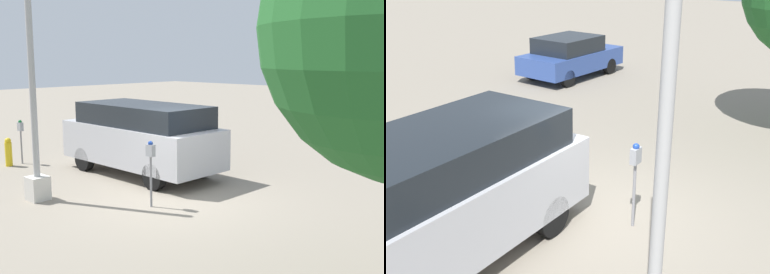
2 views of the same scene
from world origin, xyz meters
TOP-DOWN VIEW (x-y plane):
  - ground_plane at (0.00, 0.00)m, footprint 80.00×80.00m
  - parking_meter_near at (0.01, 0.60)m, footprint 0.20×0.11m
  - parking_meter_far at (6.15, 0.39)m, footprint 0.20×0.11m
  - lamp_post at (2.29, 2.02)m, footprint 0.44×0.44m
  - parked_van at (2.42, -1.23)m, footprint 4.86×1.98m
  - fire_hydrant at (6.11, 0.82)m, footprint 0.20×0.20m

SIDE VIEW (x-z plane):
  - ground_plane at x=0.00m, z-range 0.00..0.00m
  - fire_hydrant at x=6.11m, z-range 0.00..0.86m
  - parking_meter_far at x=6.15m, z-range 0.32..1.68m
  - parking_meter_near at x=0.01m, z-range 0.35..1.81m
  - parked_van at x=2.42m, z-range 0.09..2.06m
  - lamp_post at x=2.29m, z-range -1.07..4.04m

